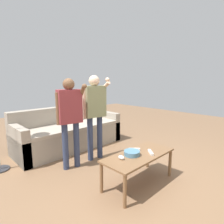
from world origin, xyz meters
TOP-DOWN VIEW (x-y plane):
  - ground_plane at (0.00, 0.00)m, footprint 12.00×12.00m
  - couch at (0.15, 1.63)m, footprint 2.18×0.84m
  - coffee_table at (0.08, -0.28)m, footprint 1.06×0.46m
  - snack_bowl at (-0.02, -0.23)m, footprint 0.21×0.21m
  - game_remote_nunchuk at (-0.21, -0.22)m, footprint 0.06×0.09m
  - player_center at (0.17, 0.77)m, footprint 0.44×0.35m
  - player_left at (-0.33, 0.77)m, footprint 0.42×0.38m
  - game_remote_wand_near at (0.14, -0.15)m, footprint 0.14×0.14m
  - game_remote_wand_far at (0.21, -0.37)m, footprint 0.13×0.15m

SIDE VIEW (x-z plane):
  - ground_plane at x=0.00m, z-range 0.00..0.00m
  - couch at x=0.15m, z-range -0.11..0.72m
  - coffee_table at x=0.08m, z-range 0.16..0.59m
  - game_remote_wand_far at x=0.21m, z-range 0.43..0.46m
  - game_remote_wand_near at x=0.14m, z-range 0.43..0.46m
  - game_remote_nunchuk at x=-0.21m, z-range 0.42..0.48m
  - snack_bowl at x=-0.02m, z-range 0.43..0.49m
  - player_left at x=-0.33m, z-range 0.19..1.62m
  - player_center at x=0.17m, z-range 0.19..1.68m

